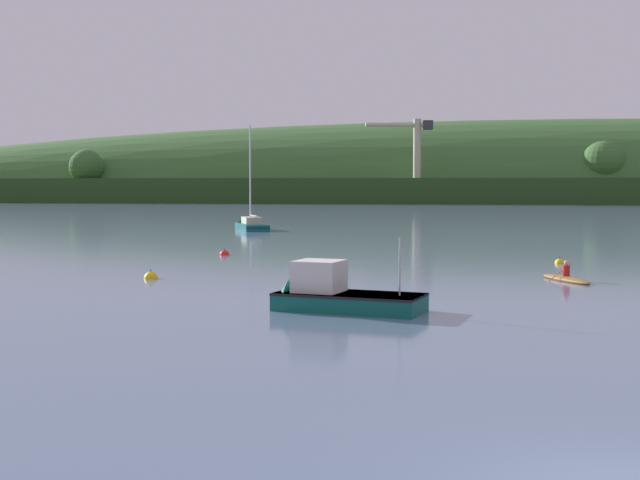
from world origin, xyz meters
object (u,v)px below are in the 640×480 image
dockside_crane (415,162)px  mooring_buoy_far_upstream (151,278)px  canoe_with_paddler (566,279)px  mooring_buoy_foreground (560,263)px  fishing_boat_moored (333,301)px  mooring_buoy_off_fishing_boat (224,255)px  sailboat_near_mooring (250,227)px

dockside_crane → mooring_buoy_far_upstream: size_ratio=26.68×
canoe_with_paddler → mooring_buoy_far_upstream: canoe_with_paddler is taller
mooring_buoy_foreground → mooring_buoy_far_upstream: 22.02m
fishing_boat_moored → canoe_with_paddler: fishing_boat_moored is taller
mooring_buoy_off_fishing_boat → mooring_buoy_foreground: bearing=-11.1°
canoe_with_paddler → mooring_buoy_foreground: 8.80m
mooring_buoy_far_upstream → canoe_with_paddler: bearing=2.7°
sailboat_near_mooring → fishing_boat_moored: bearing=172.9°
mooring_buoy_foreground → mooring_buoy_far_upstream: size_ratio=0.85×
canoe_with_paddler → sailboat_near_mooring: bearing=5.8°
mooring_buoy_off_fishing_boat → mooring_buoy_far_upstream: size_ratio=0.95×
dockside_crane → mooring_buoy_foreground: 149.87m
mooring_buoy_off_fishing_boat → mooring_buoy_far_upstream: (-0.59, -13.36, -0.00)m
dockside_crane → mooring_buoy_off_fishing_boat: 146.52m
mooring_buoy_off_fishing_boat → mooring_buoy_far_upstream: 13.38m
fishing_boat_moored → mooring_buoy_foreground: (10.74, 18.74, -0.31)m
mooring_buoy_foreground → mooring_buoy_far_upstream: (-19.83, -9.58, -0.00)m
sailboat_near_mooring → mooring_buoy_foreground: 40.45m
fishing_boat_moored → canoe_with_paddler: size_ratio=1.55×
dockside_crane → fishing_boat_moored: size_ratio=3.32×
sailboat_near_mooring → mooring_buoy_far_upstream: bearing=163.9°
sailboat_near_mooring → mooring_buoy_foreground: size_ratio=17.86×
dockside_crane → fishing_boat_moored: dockside_crane is taller
mooring_buoy_foreground → mooring_buoy_off_fishing_boat: (-19.24, 3.79, -0.00)m
dockside_crane → mooring_buoy_foreground: size_ratio=31.21×
sailboat_near_mooring → fishing_boat_moored: (12.23, -52.03, 0.08)m
dockside_crane → mooring_buoy_far_upstream: 159.86m
mooring_buoy_off_fishing_boat → sailboat_near_mooring: bearing=97.2°
fishing_boat_moored → mooring_buoy_off_fishing_boat: 24.08m
fishing_boat_moored → mooring_buoy_foreground: bearing=-103.6°
canoe_with_paddler → mooring_buoy_far_upstream: size_ratio=5.19×
dockside_crane → mooring_buoy_foreground: dockside_crane is taller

